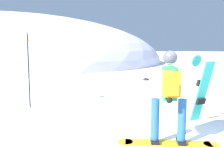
% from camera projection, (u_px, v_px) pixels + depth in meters
% --- Properties ---
extents(ground_plane, '(300.00, 300.00, 0.00)m').
position_uv_depth(ground_plane, '(206.00, 147.00, 3.99)').
color(ground_plane, white).
extents(ridge_peak_main, '(38.74, 34.87, 12.09)m').
position_uv_depth(ridge_peak_main, '(16.00, 63.00, 29.39)').
color(ridge_peak_main, white).
rests_on(ridge_peak_main, ground).
extents(snowboarder_main, '(1.63, 1.07, 1.71)m').
position_uv_depth(snowboarder_main, '(169.00, 95.00, 3.99)').
color(snowboarder_main, orange).
rests_on(snowboarder_main, ground).
extents(spare_snowboard, '(0.28, 0.47, 1.60)m').
position_uv_depth(spare_snowboard, '(201.00, 89.00, 5.26)').
color(spare_snowboard, '#23B7A3').
rests_on(spare_snowboard, ground).
extents(piste_marker_near, '(0.20, 0.20, 2.25)m').
position_uv_depth(piste_marker_near, '(28.00, 65.00, 6.56)').
color(piste_marker_near, black).
rests_on(piste_marker_near, ground).
extents(rock_mid, '(0.37, 0.32, 0.26)m').
position_uv_depth(rock_mid, '(146.00, 80.00, 12.64)').
color(rock_mid, '#282628').
rests_on(rock_mid, ground).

